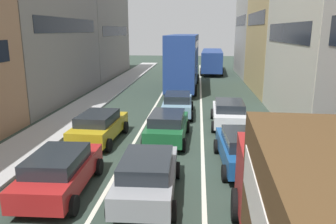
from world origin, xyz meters
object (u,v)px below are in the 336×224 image
Objects in this scene: removalist_box_truck at (314,218)px; hatchback_centre_lane_third at (167,126)px; sedan_centre_lane_second at (147,175)px; sedan_right_lane_behind_truck at (244,148)px; sedan_left_lane_third at (99,126)px; wagon_left_lane_second at (60,171)px; bus_far_queue_secondary at (212,59)px; wagon_right_lane_far at (229,113)px; coupe_centre_lane_fourth at (178,104)px; bus_mid_queue_primary at (183,59)px.

removalist_box_truck is 10.71m from hatchback_centre_lane_third.
sedan_centre_lane_second and sedan_right_lane_behind_truck have the same top height.
sedan_centre_lane_second is at bearing -146.18° from sedan_left_lane_third.
bus_far_queue_secondary reaches higher than wagon_left_lane_second.
hatchback_centre_lane_third is (0.13, 5.81, 0.00)m from sedan_centre_lane_second.
hatchback_centre_lane_third is at bearing 23.20° from removalist_box_truck.
sedan_centre_lane_second and wagon_right_lane_far have the same top height.
sedan_centre_lane_second is at bearing 126.14° from sedan_right_lane_behind_truck.
coupe_centre_lane_fourth is 0.41× the size of bus_mid_queue_primary.
sedan_left_lane_third is (-7.17, 9.63, -1.18)m from removalist_box_truck.
removalist_box_truck reaches higher than wagon_left_lane_second.
sedan_left_lane_third is at bearing 39.20° from removalist_box_truck.
wagon_left_lane_second is at bearing 110.27° from sedan_right_lane_behind_truck.
removalist_box_truck is 1.79× the size of hatchback_centre_lane_third.
sedan_left_lane_third is 1.01× the size of wagon_right_lane_far.
wagon_left_lane_second is (-6.92, 4.19, -1.18)m from removalist_box_truck.
removalist_box_truck is 1.80× the size of coupe_centre_lane_fourth.
sedan_left_lane_third is at bearing 65.97° from sedan_right_lane_behind_truck.
wagon_left_lane_second and sedan_left_lane_third have the same top height.
removalist_box_truck is 15.64m from coupe_centre_lane_fourth.
sedan_right_lane_behind_truck is 0.41× the size of bus_far_queue_secondary.
sedan_centre_lane_second is at bearing 45.65° from removalist_box_truck.
wagon_right_lane_far is (3.33, 3.05, 0.00)m from hatchback_centre_lane_third.
removalist_box_truck is 1.79× the size of wagon_left_lane_second.
sedan_centre_lane_second is (-3.89, 4.15, -1.18)m from removalist_box_truck.
sedan_left_lane_third is 29.17m from bus_far_queue_secondary.
removalist_box_truck is 7.13m from sedan_right_lane_behind_truck.
removalist_box_truck is 38.01m from bus_far_queue_secondary.
hatchback_centre_lane_third is 4.51m from wagon_right_lane_far.
wagon_right_lane_far is (3.45, 8.86, 0.00)m from sedan_centre_lane_second.
removalist_box_truck reaches higher than sedan_left_lane_third.
bus_far_queue_secondary is (6.43, 33.81, 0.96)m from wagon_left_lane_second.
bus_mid_queue_primary is at bearing -0.50° from coupe_centre_lane_fourth.
bus_mid_queue_primary is at bearing 16.47° from wagon_right_lane_far.
wagon_right_lane_far is at bearing -60.40° from sedan_left_lane_third.
coupe_centre_lane_fourth is (-3.57, 15.18, -1.18)m from removalist_box_truck.
hatchback_centre_lane_third is at bearing -2.62° from sedan_centre_lane_second.
hatchback_centre_lane_third is at bearing 176.89° from coupe_centre_lane_fourth.
bus_mid_queue_primary is at bearing -10.45° from wagon_left_lane_second.
wagon_right_lane_far is at bearing -177.58° from bus_far_queue_secondary.
sedan_right_lane_behind_truck is at bearing -177.48° from bus_far_queue_secondary.
bus_far_queue_secondary is at bearing -7.09° from sedan_centre_lane_second.
sedan_centre_lane_second is at bearing 176.56° from bus_far_queue_secondary.
wagon_right_lane_far is at bearing -22.65° from sedan_centre_lane_second.
bus_far_queue_secondary is (6.68, 28.38, 0.96)m from sedan_left_lane_third.
sedan_centre_lane_second is 3.03m from wagon_left_lane_second.
bus_mid_queue_primary is at bearing 7.32° from sedan_right_lane_behind_truck.
wagon_left_lane_second is at bearing 87.83° from sedan_centre_lane_second.
coupe_centre_lane_fourth is at bearing 15.78° from removalist_box_truck.
sedan_left_lane_third is at bearing 169.05° from bus_far_queue_secondary.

